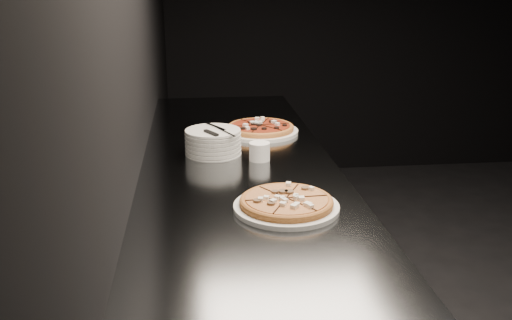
{
  "coord_description": "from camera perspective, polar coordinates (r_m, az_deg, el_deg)",
  "views": [
    {
      "loc": [
        -2.29,
        -2.1,
        1.61
      ],
      "look_at": [
        -2.08,
        -0.18,
        0.98
      ],
      "focal_mm": 40.0,
      "sensor_mm": 36.0,
      "label": 1
    }
  ],
  "objects": [
    {
      "name": "pizza_mushroom",
      "position": [
        1.76,
        3.05,
        -4.34
      ],
      "size": [
        0.33,
        0.33,
        0.04
      ],
      "rotation": [
        0.0,
        0.0,
        0.06
      ],
      "color": "white",
      "rests_on": "counter"
    },
    {
      "name": "wall_back",
      "position": [
        5.15,
        20.8,
        14.59
      ],
      "size": [
        5.0,
        0.02,
        2.8
      ],
      "primitive_type": "cube",
      "color": "black",
      "rests_on": "floor"
    },
    {
      "name": "wall_left",
      "position": [
        2.12,
        -12.16,
        11.94
      ],
      "size": [
        0.02,
        5.0,
        2.8
      ],
      "primitive_type": "cube",
      "color": "black",
      "rests_on": "floor"
    },
    {
      "name": "ramekin",
      "position": [
        2.22,
        0.36,
        0.92
      ],
      "size": [
        0.08,
        0.08,
        0.07
      ],
      "color": "white",
      "rests_on": "counter"
    },
    {
      "name": "pizza_tomato",
      "position": [
        2.6,
        0.45,
        3.15
      ],
      "size": [
        0.34,
        0.34,
        0.04
      ],
      "rotation": [
        0.0,
        0.0,
        0.12
      ],
      "color": "white",
      "rests_on": "counter"
    },
    {
      "name": "counter",
      "position": [
        2.4,
        -1.7,
        -10.57
      ],
      "size": [
        0.74,
        2.44,
        0.92
      ],
      "color": "slate",
      "rests_on": "floor"
    },
    {
      "name": "cutlery",
      "position": [
        2.27,
        -4.1,
        3.0
      ],
      "size": [
        0.1,
        0.23,
        0.01
      ],
      "rotation": [
        0.0,
        0.0,
        0.52
      ],
      "color": "silver",
      "rests_on": "plate_stack"
    },
    {
      "name": "plate_stack",
      "position": [
        2.3,
        -4.31,
        1.83
      ],
      "size": [
        0.22,
        0.22,
        0.1
      ],
      "color": "white",
      "rests_on": "counter"
    }
  ]
}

